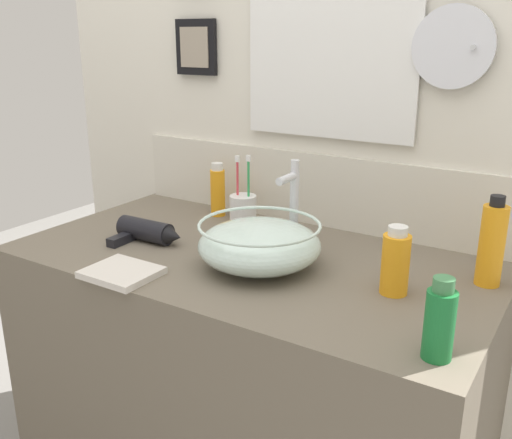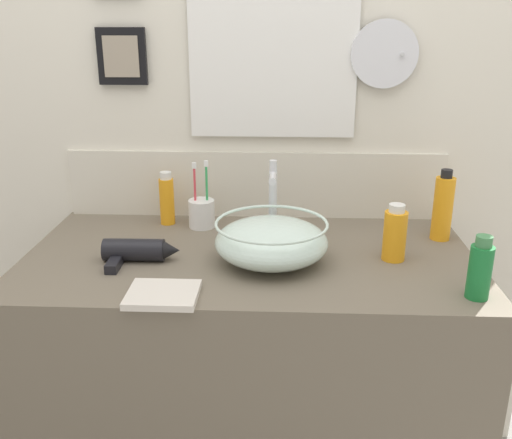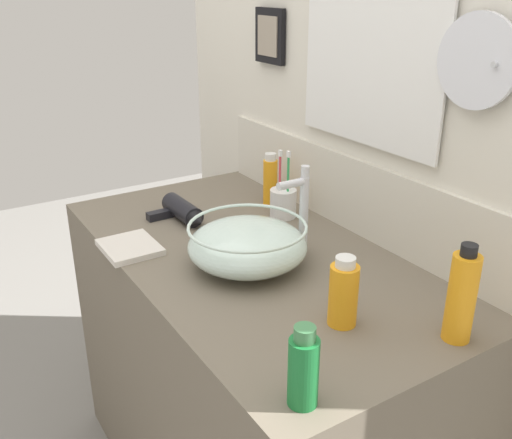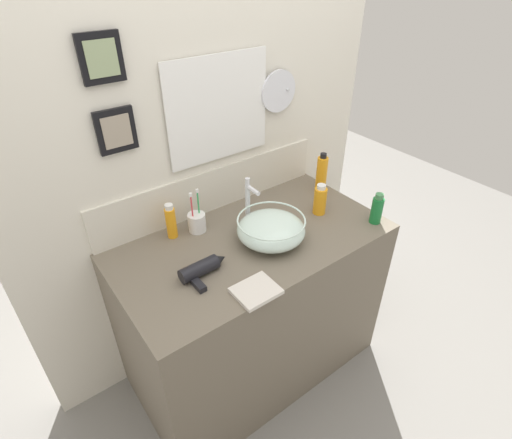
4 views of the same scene
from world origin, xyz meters
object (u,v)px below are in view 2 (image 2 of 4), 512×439
Objects in this scene: hair_drier at (138,251)px; shampoo_bottle at (480,270)px; glass_bowl_sink at (271,241)px; soap_dispenser at (443,207)px; faucet at (273,197)px; toothbrush_cup at (202,213)px; spray_bottle at (395,234)px; hand_towel at (163,295)px; lotion_bottle at (167,199)px.

shampoo_bottle is (0.83, -0.17, 0.04)m from hair_drier.
soap_dispenser reaches higher than glass_bowl_sink.
glass_bowl_sink is 1.46× the size of hair_drier.
toothbrush_cup is at bearing 156.32° from faucet.
toothbrush_cup is at bearing 130.27° from glass_bowl_sink.
spray_bottle is 0.63m from hand_towel.
spray_bottle reaches higher than shampoo_bottle.
faucet is 1.12× the size of toothbrush_cup.
glass_bowl_sink reaches higher than hand_towel.
toothbrush_cup reaches higher than spray_bottle.
shampoo_bottle is (0.70, -0.44, 0.02)m from toothbrush_cup.
shampoo_bottle is (0.81, -0.47, -0.01)m from lotion_bottle.
toothbrush_cup is 1.00× the size of soap_dispenser.
lotion_bottle is at bearing 166.63° from toothbrush_cup.
hand_towel is (-0.25, -0.38, -0.12)m from faucet.
hand_towel is at bearing -150.87° from soap_dispenser.
toothbrush_cup is 0.59m from spray_bottle.
glass_bowl_sink is 0.33m from hand_towel.
toothbrush_cup is (-0.22, 0.10, -0.09)m from faucet.
shampoo_bottle is at bearing -32.29° from toothbrush_cup.
glass_bowl_sink is at bearing -49.73° from toothbrush_cup.
soap_dispenser is (0.84, 0.20, 0.07)m from hair_drier.
spray_bottle is 0.95× the size of hand_towel.
faucet is at bearing 57.23° from hand_towel.
lotion_bottle is (-0.33, 0.29, 0.02)m from glass_bowl_sink.
hair_drier is (-0.35, -0.17, -0.10)m from faucet.
faucet is at bearing 26.30° from hair_drier.
lotion_bottle is 0.80× the size of soap_dispenser.
faucet reaches higher than glass_bowl_sink.
glass_bowl_sink is at bearing -40.80° from lotion_bottle.
hair_drier is 0.30m from toothbrush_cup.
hair_drier is 1.25× the size of hand_towel.
hair_drier is 0.85m from shampoo_bottle.
shampoo_bottle reaches higher than glass_bowl_sink.
soap_dispenser is (0.16, 0.16, 0.02)m from spray_bottle.
soap_dispenser reaches higher than hair_drier.
glass_bowl_sink is 0.35m from hair_drier.
hand_towel is (-0.57, -0.25, -0.06)m from spray_bottle.
faucet reaches higher than hand_towel.
glass_bowl_sink is at bearing 159.19° from shampoo_bottle.
toothbrush_cup reaches higher than hand_towel.
toothbrush_cup is 1.38× the size of shampoo_bottle.
glass_bowl_sink is 0.18m from faucet.
hair_drier is 0.68m from spray_bottle.
lotion_bottle is at bearing 99.67° from hand_towel.
faucet is 0.25m from toothbrush_cup.
spray_bottle is 0.74× the size of soap_dispenser.
glass_bowl_sink is at bearing 41.62° from hand_towel.
spray_bottle is at bearing -21.79° from faucet.
glass_bowl_sink is 1.95× the size of shampoo_bottle.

